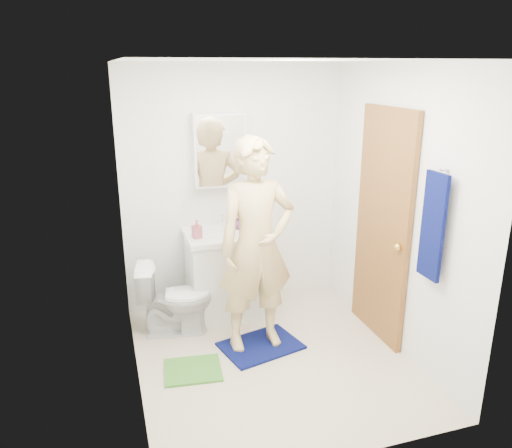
% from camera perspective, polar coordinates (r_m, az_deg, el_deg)
% --- Properties ---
extents(floor, '(2.20, 2.40, 0.02)m').
position_cam_1_polar(floor, '(4.39, 1.81, -15.17)').
color(floor, beige).
rests_on(floor, ground).
extents(ceiling, '(2.20, 2.40, 0.02)m').
position_cam_1_polar(ceiling, '(3.69, 2.19, 18.31)').
color(ceiling, white).
rests_on(ceiling, ground).
extents(wall_back, '(2.20, 0.02, 2.40)m').
position_cam_1_polar(wall_back, '(4.98, -2.62, 4.08)').
color(wall_back, white).
rests_on(wall_back, ground).
extents(wall_front, '(2.20, 0.02, 2.40)m').
position_cam_1_polar(wall_front, '(2.83, 10.15, -6.99)').
color(wall_front, white).
rests_on(wall_front, ground).
extents(wall_left, '(0.02, 2.40, 2.40)m').
position_cam_1_polar(wall_left, '(3.67, -14.61, -1.48)').
color(wall_left, white).
rests_on(wall_left, ground).
extents(wall_right, '(0.02, 2.40, 2.40)m').
position_cam_1_polar(wall_right, '(4.35, 15.93, 1.39)').
color(wall_right, white).
rests_on(wall_right, ground).
extents(vanity_cabinet, '(0.75, 0.55, 0.80)m').
position_cam_1_polar(vanity_cabinet, '(4.93, -3.30, -5.89)').
color(vanity_cabinet, white).
rests_on(vanity_cabinet, floor).
extents(countertop, '(0.79, 0.59, 0.05)m').
position_cam_1_polar(countertop, '(4.78, -3.38, -1.21)').
color(countertop, white).
rests_on(countertop, vanity_cabinet).
extents(sink_basin, '(0.40, 0.40, 0.03)m').
position_cam_1_polar(sink_basin, '(4.77, -3.39, -1.04)').
color(sink_basin, white).
rests_on(sink_basin, countertop).
extents(faucet, '(0.03, 0.03, 0.12)m').
position_cam_1_polar(faucet, '(4.92, -3.91, 0.37)').
color(faucet, silver).
rests_on(faucet, countertop).
extents(medicine_cabinet, '(0.50, 0.12, 0.70)m').
position_cam_1_polar(medicine_cabinet, '(4.80, -4.21, 8.41)').
color(medicine_cabinet, white).
rests_on(medicine_cabinet, wall_back).
extents(mirror_panel, '(0.46, 0.01, 0.66)m').
position_cam_1_polar(mirror_panel, '(4.74, -4.04, 8.30)').
color(mirror_panel, white).
rests_on(mirror_panel, wall_back).
extents(door, '(0.05, 0.80, 2.05)m').
position_cam_1_polar(door, '(4.50, 14.24, -0.28)').
color(door, '#975E29').
rests_on(door, ground).
extents(door_knob, '(0.07, 0.07, 0.07)m').
position_cam_1_polar(door_knob, '(4.24, 15.92, -2.56)').
color(door_knob, gold).
rests_on(door_knob, door).
extents(towel, '(0.03, 0.24, 0.80)m').
position_cam_1_polar(towel, '(3.85, 19.55, -0.28)').
color(towel, '#080F4E').
rests_on(towel, wall_right).
extents(towel_hook, '(0.06, 0.02, 0.02)m').
position_cam_1_polar(towel_hook, '(3.77, 20.69, 5.86)').
color(towel_hook, silver).
rests_on(towel_hook, wall_right).
extents(toilet, '(0.71, 0.48, 0.67)m').
position_cam_1_polar(toilet, '(4.67, -9.27, -8.39)').
color(toilet, white).
rests_on(toilet, floor).
extents(bath_mat, '(0.76, 0.62, 0.02)m').
position_cam_1_polar(bath_mat, '(4.52, 0.54, -13.73)').
color(bath_mat, '#080F4E').
rests_on(bath_mat, floor).
extents(green_rug, '(0.50, 0.43, 0.02)m').
position_cam_1_polar(green_rug, '(4.25, -7.24, -16.22)').
color(green_rug, '#438C2E').
rests_on(green_rug, floor).
extents(soap_dispenser, '(0.10, 0.10, 0.17)m').
position_cam_1_polar(soap_dispenser, '(4.61, -6.78, -0.58)').
color(soap_dispenser, '#AE515D').
rests_on(soap_dispenser, countertop).
extents(toothbrush_cup, '(0.13, 0.13, 0.10)m').
position_cam_1_polar(toothbrush_cup, '(4.85, -2.04, -0.01)').
color(toothbrush_cup, '#76387C').
rests_on(toothbrush_cup, countertop).
extents(man, '(0.69, 0.47, 1.82)m').
position_cam_1_polar(man, '(4.15, 0.05, -2.53)').
color(man, '#D5B678').
rests_on(man, bath_mat).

